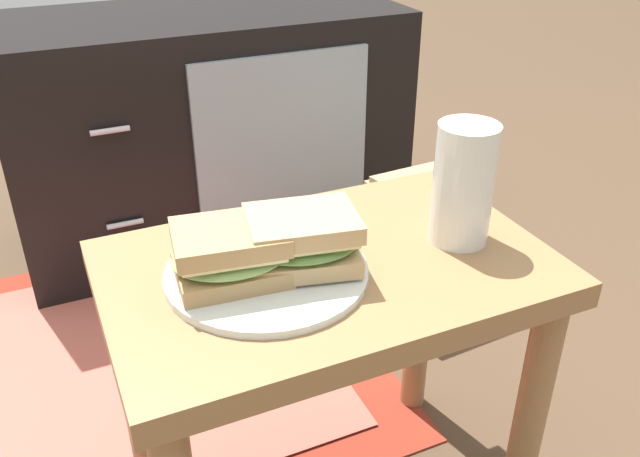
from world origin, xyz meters
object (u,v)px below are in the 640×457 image
Objects in this scene: beer_glass at (463,186)px; sandwich_front at (230,253)px; plate at (268,274)px; paper_bag at (420,241)px; sandwich_back at (303,240)px; tv_cabinet at (209,128)px.

sandwich_front is at bearing 176.03° from beer_glass.
plate is 0.77× the size of paper_bag.
sandwich_back is 1.00× the size of beer_glass.
sandwich_front reaches higher than plate.
sandwich_back is (0.04, -0.01, 0.04)m from plate.
plate is at bearing -8.47° from sandwich_front.
tv_cabinet is 5.98× the size of beer_glass.
beer_glass is (0.08, -0.97, 0.25)m from tv_cabinet.
tv_cabinet is 0.99m from plate.
beer_glass is at bearing -3.22° from plate.
tv_cabinet is at bearing 122.21° from paper_bag.
sandwich_front is at bearing -103.50° from tv_cabinet.
beer_glass is (0.22, -0.01, 0.03)m from sandwich_back.
paper_bag is (0.55, 0.43, -0.35)m from sandwich_front.
tv_cabinet reaches higher than plate.
sandwich_back is at bearing -8.47° from sandwich_front.
tv_cabinet is at bearing 94.71° from beer_glass.
paper_bag is at bearing 43.59° from sandwich_back.
plate is 0.27m from beer_glass.
sandwich_back is 0.73m from paper_bag.
tv_cabinet is 1.00m from beer_glass.
beer_glass is (0.26, -0.01, 0.07)m from plate.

